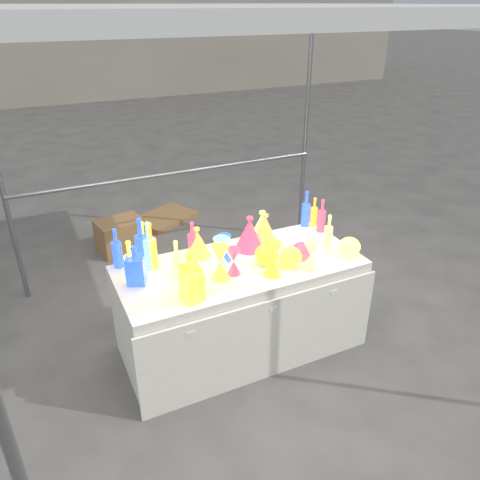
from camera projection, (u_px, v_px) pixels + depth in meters
name	position (u px, v px, depth m)	size (l,w,h in m)	color
ground	(240.00, 344.00, 3.78)	(80.00, 80.00, 0.00)	slate
canopy_tent	(239.00, 19.00, 2.71)	(3.15, 3.15, 2.46)	gray
display_table	(241.00, 307.00, 3.61)	(1.84, 0.83, 0.75)	white
cardboard_box_closed	(121.00, 235.00, 5.15)	(0.49, 0.36, 0.36)	#9D7146
cardboard_box_flat	(165.00, 218.00, 5.93)	(0.73, 0.52, 0.06)	#9D7146
bottle_0	(143.00, 241.00, 3.41)	(0.08, 0.08, 0.33)	red
bottle_1	(117.00, 248.00, 3.34)	(0.07, 0.07, 0.31)	#188851
bottle_2	(151.00, 245.00, 3.31)	(0.08, 0.08, 0.37)	gold
bottle_3	(193.00, 239.00, 3.50)	(0.07, 0.07, 0.28)	#1D2BA9
bottle_4	(177.00, 259.00, 3.22)	(0.07, 0.07, 0.29)	#146C82
bottle_5	(149.00, 245.00, 3.31)	(0.08, 0.08, 0.37)	#AA2279
bottle_6	(130.00, 261.00, 3.17)	(0.08, 0.08, 0.31)	red
bottle_7	(141.00, 243.00, 3.33)	(0.09, 0.09, 0.39)	#188851
decanter_0	(192.00, 281.00, 2.96)	(0.12, 0.12, 0.29)	red
decanter_1	(190.00, 274.00, 3.03)	(0.12, 0.12, 0.29)	gold
decanter_2	(135.00, 264.00, 3.15)	(0.12, 0.12, 0.29)	#188851
hourglass_0	(272.00, 259.00, 3.25)	(0.13, 0.13, 0.25)	gold
hourglass_1	(234.00, 261.00, 3.28)	(0.10, 0.10, 0.20)	#1D2BA9
hourglass_2	(311.00, 256.00, 3.33)	(0.11, 0.11, 0.22)	#146C82
hourglass_3	(222.00, 254.00, 3.33)	(0.12, 0.12, 0.24)	#AA2279
hourglass_4	(220.00, 262.00, 3.21)	(0.13, 0.13, 0.25)	red
hourglass_5	(224.00, 248.00, 3.44)	(0.10, 0.10, 0.21)	#188851
globe_0	(290.00, 258.00, 3.39)	(0.17, 0.17, 0.13)	red
globe_1	(349.00, 248.00, 3.53)	(0.16, 0.16, 0.13)	#146C82
globe_2	(266.00, 256.00, 3.41)	(0.18, 0.18, 0.14)	gold
globe_3	(302.00, 252.00, 3.49)	(0.15, 0.15, 0.12)	#1D2BA9
lampshade_0	(197.00, 242.00, 3.50)	(0.20, 0.20, 0.24)	yellow
lampshade_1	(265.00, 229.00, 3.68)	(0.22, 0.22, 0.26)	yellow
lampshade_2	(250.00, 233.00, 3.60)	(0.23, 0.23, 0.27)	#1D2BA9
lampshade_3	(262.00, 226.00, 3.74)	(0.21, 0.21, 0.25)	#146C82
bottle_8	(306.00, 209.00, 3.96)	(0.07, 0.07, 0.32)	#188851
bottle_9	(314.00, 212.00, 3.98)	(0.06, 0.06, 0.26)	gold
bottle_10	(322.00, 215.00, 3.87)	(0.07, 0.07, 0.29)	#1D2BA9
bottle_11	(329.00, 232.00, 3.60)	(0.06, 0.06, 0.28)	#146C82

